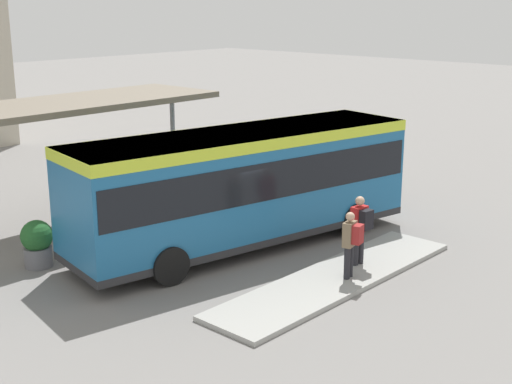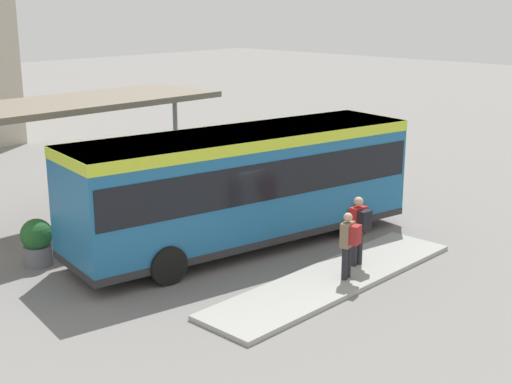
{
  "view_description": "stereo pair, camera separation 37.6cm",
  "coord_description": "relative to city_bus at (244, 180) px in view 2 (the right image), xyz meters",
  "views": [
    {
      "loc": [
        -13.71,
        -13.08,
        6.68
      ],
      "look_at": [
        0.5,
        0.0,
        1.46
      ],
      "focal_mm": 50.0,
      "sensor_mm": 36.0,
      "label": 1
    },
    {
      "loc": [
        -13.45,
        -13.35,
        6.68
      ],
      "look_at": [
        0.5,
        0.0,
        1.46
      ],
      "focal_mm": 50.0,
      "sensor_mm": 36.0,
      "label": 2
    }
  ],
  "objects": [
    {
      "name": "ground_plane",
      "position": [
        -0.01,
        0.0,
        -1.89
      ],
      "size": [
        120.0,
        120.0,
        0.0
      ],
      "primitive_type": "plane",
      "color": "slate"
    },
    {
      "name": "curb_island",
      "position": [
        -0.36,
        -3.46,
        -1.83
      ],
      "size": [
        7.88,
        1.8,
        0.12
      ],
      "color": "#9E9E99",
      "rests_on": "ground_plane"
    },
    {
      "name": "city_bus",
      "position": [
        0.0,
        0.0,
        0.0
      ],
      "size": [
        10.34,
        4.36,
        3.24
      ],
      "rotation": [
        0.0,
        0.0,
        -0.18
      ],
      "color": "#1E6093",
      "rests_on": "ground_plane"
    },
    {
      "name": "pedestrian_waiting",
      "position": [
        0.68,
        -3.42,
        -0.73
      ],
      "size": [
        0.46,
        0.49,
        1.8
      ],
      "rotation": [
        0.0,
        0.0,
        1.47
      ],
      "color": "#232328",
      "rests_on": "curb_island"
    },
    {
      "name": "pedestrian_companion",
      "position": [
        -0.23,
        -3.78,
        -0.81
      ],
      "size": [
        0.44,
        0.48,
        1.67
      ],
      "rotation": [
        0.0,
        0.0,
        1.78
      ],
      "color": "#232328",
      "rests_on": "curb_island"
    },
    {
      "name": "bicycle_red",
      "position": [
        7.44,
        0.51,
        -1.54
      ],
      "size": [
        0.48,
        1.6,
        0.69
      ],
      "rotation": [
        0.0,
        0.0,
        1.5
      ],
      "color": "black",
      "rests_on": "ground_plane"
    },
    {
      "name": "bicycle_blue",
      "position": [
        7.45,
        1.36,
        -1.54
      ],
      "size": [
        0.48,
        1.58,
        0.68
      ],
      "rotation": [
        0.0,
        0.0,
        1.56
      ],
      "color": "black",
      "rests_on": "ground_plane"
    },
    {
      "name": "bicycle_black",
      "position": [
        7.53,
        2.21,
        -1.55
      ],
      "size": [
        0.48,
        1.53,
        0.66
      ],
      "rotation": [
        0.0,
        0.0,
        -1.67
      ],
      "color": "black",
      "rests_on": "ground_plane"
    },
    {
      "name": "station_shelter",
      "position": [
        -1.75,
        5.04,
        1.77
      ],
      "size": [
        8.4,
        3.24,
        3.82
      ],
      "color": "#706656",
      "rests_on": "ground_plane"
    },
    {
      "name": "potted_planter_near_shelter",
      "position": [
        -4.79,
        2.79,
        -1.24
      ],
      "size": [
        0.82,
        0.82,
        1.24
      ],
      "color": "slate",
      "rests_on": "ground_plane"
    },
    {
      "name": "potted_planter_far_side",
      "position": [
        -0.3,
        2.44,
        -1.16
      ],
      "size": [
        0.95,
        0.95,
        1.4
      ],
      "color": "slate",
      "rests_on": "ground_plane"
    }
  ]
}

